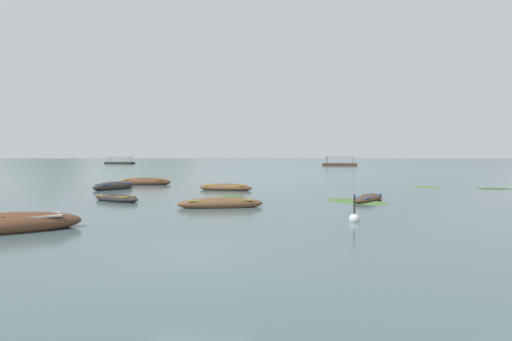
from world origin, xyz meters
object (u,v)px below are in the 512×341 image
rowboat_0 (369,198)px  ferry_2 (340,164)px  rowboat_6 (116,198)px  mooring_buoy (354,218)px  rowboat_4 (3,225)px  rowboat_2 (226,188)px  ferry_0 (120,163)px  rowboat_1 (114,186)px  rowboat_5 (221,204)px  rowboat_3 (145,182)px

rowboat_0 → ferry_2: (6.95, 88.63, 0.31)m
rowboat_6 → mooring_buoy: size_ratio=3.02×
rowboat_4 → ferry_2: size_ratio=0.48×
rowboat_2 → rowboat_6: (-4.33, -7.71, -0.03)m
rowboat_2 → ferry_0: (-53.75, 104.28, 0.27)m
rowboat_0 → rowboat_6: (-12.96, -1.47, 0.01)m
rowboat_1 → rowboat_5: rowboat_1 is taller
rowboat_1 → mooring_buoy: (14.98, -13.32, -0.11)m
rowboat_1 → mooring_buoy: bearing=-41.6°
rowboat_4 → mooring_buoy: (10.83, 3.29, -0.13)m
rowboat_5 → rowboat_6: (-5.84, 2.12, -0.03)m
rowboat_5 → ferry_0: size_ratio=0.41×
rowboat_5 → ferry_2: 93.29m
ferry_0 → rowboat_2: bearing=-62.7°
rowboat_6 → ferry_0: size_ratio=0.33×
rowboat_4 → ferry_0: ferry_0 is taller
rowboat_0 → ferry_0: size_ratio=0.39×
mooring_buoy → rowboat_0: bearing=76.9°
rowboat_2 → rowboat_0: bearing=-35.9°
rowboat_2 → mooring_buoy: mooring_buoy is taller
rowboat_6 → ferry_2: ferry_2 is taller
rowboat_0 → rowboat_6: bearing=-173.5°
rowboat_0 → rowboat_5: size_ratio=0.96×
rowboat_4 → ferry_2: ferry_2 is taller
ferry_0 → mooring_buoy: (60.73, -117.63, -0.35)m
rowboat_2 → ferry_2: (15.58, 82.39, 0.27)m
rowboat_3 → rowboat_0: bearing=-34.7°
rowboat_0 → rowboat_4: 16.24m
rowboat_0 → rowboat_5: bearing=-153.2°
rowboat_0 → mooring_buoy: bearing=-103.1°
rowboat_3 → ferry_0: (-46.16, 99.29, 0.22)m
rowboat_1 → rowboat_6: rowboat_1 is taller
rowboat_0 → rowboat_5: 7.97m
ferry_0 → rowboat_6: bearing=-66.2°
rowboat_0 → rowboat_5: rowboat_5 is taller
rowboat_0 → rowboat_1: (-16.63, 6.22, 0.07)m
rowboat_0 → ferry_2: ferry_2 is taller
ferry_0 → mooring_buoy: bearing=-62.7°
rowboat_2 → rowboat_3: bearing=146.7°
rowboat_3 → ferry_2: (23.17, 77.40, 0.22)m
ferry_0 → ferry_2: bearing=-17.5°
rowboat_6 → ferry_2: (19.91, 90.10, 0.30)m
rowboat_3 → ferry_2: 80.79m
rowboat_6 → rowboat_1: bearing=115.6°
rowboat_3 → rowboat_1: bearing=-94.6°
ferry_0 → mooring_buoy: ferry_0 is taller
rowboat_4 → mooring_buoy: mooring_buoy is taller
rowboat_0 → ferry_0: 126.91m
rowboat_0 → rowboat_6: 13.04m
rowboat_6 → ferry_2: 92.27m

